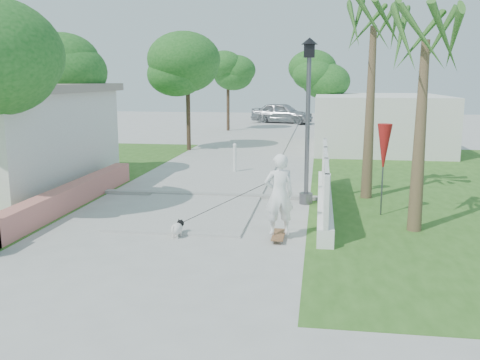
% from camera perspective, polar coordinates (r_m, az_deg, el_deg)
% --- Properties ---
extents(ground, '(90.00, 90.00, 0.00)m').
position_cam_1_polar(ground, '(10.08, -10.83, -9.07)').
color(ground, '#B7B7B2').
rests_on(ground, ground).
extents(path_strip, '(3.20, 36.00, 0.06)m').
position_cam_1_polar(path_strip, '(29.30, 2.15, 4.18)').
color(path_strip, '#B7B7B2').
rests_on(path_strip, ground).
extents(curb, '(6.50, 0.25, 0.10)m').
position_cam_1_polar(curb, '(15.63, -3.60, -1.58)').
color(curb, '#999993').
rests_on(curb, ground).
extents(grass_left, '(8.00, 20.00, 0.01)m').
position_cam_1_polar(grass_left, '(20.07, -22.28, 0.26)').
color(grass_left, '#305D1D').
rests_on(grass_left, ground).
extents(grass_right, '(8.00, 20.00, 0.01)m').
position_cam_1_polar(grass_right, '(17.67, 20.68, -0.97)').
color(grass_right, '#305D1D').
rests_on(grass_right, ground).
extents(pink_wall, '(0.45, 8.20, 0.80)m').
position_cam_1_polar(pink_wall, '(14.42, -18.65, -2.12)').
color(pink_wall, '#C66A65').
rests_on(pink_wall, ground).
extents(lattice_fence, '(0.35, 7.00, 1.50)m').
position_cam_1_polar(lattice_fence, '(14.22, 9.04, -0.90)').
color(lattice_fence, white).
rests_on(lattice_fence, ground).
extents(building_right, '(6.00, 8.00, 2.60)m').
position_cam_1_polar(building_right, '(27.15, 14.44, 6.02)').
color(building_right, silver).
rests_on(building_right, ground).
extents(street_lamp, '(0.44, 0.44, 4.44)m').
position_cam_1_polar(street_lamp, '(14.46, 7.25, 6.87)').
color(street_lamp, '#59595E').
rests_on(street_lamp, ground).
extents(bollard, '(0.14, 0.14, 1.09)m').
position_cam_1_polar(bollard, '(19.37, -0.56, 2.45)').
color(bollard, white).
rests_on(bollard, ground).
extents(patio_umbrella, '(0.36, 0.36, 2.30)m').
position_cam_1_polar(patio_umbrella, '(13.63, 15.10, 3.23)').
color(patio_umbrella, '#59595E').
rests_on(patio_umbrella, ground).
extents(tree_left_mid, '(3.20, 3.20, 4.85)m').
position_cam_1_polar(tree_left_mid, '(19.47, -18.38, 10.55)').
color(tree_left_mid, '#4C3826').
rests_on(tree_left_mid, ground).
extents(tree_path_left, '(3.40, 3.40, 5.23)m').
position_cam_1_polar(tree_path_left, '(25.67, -5.59, 11.69)').
color(tree_path_left, '#4C3826').
rests_on(tree_path_left, ground).
extents(tree_path_right, '(3.00, 3.00, 4.79)m').
position_cam_1_polar(tree_path_right, '(28.91, 8.66, 10.86)').
color(tree_path_right, '#4C3826').
rests_on(tree_path_right, ground).
extents(tree_path_far, '(3.20, 3.20, 5.17)m').
position_cam_1_polar(tree_path_far, '(35.42, -1.27, 11.47)').
color(tree_path_far, '#4C3826').
rests_on(tree_path_far, ground).
extents(palm_far, '(1.80, 1.80, 5.30)m').
position_cam_1_polar(palm_far, '(15.53, 14.02, 14.51)').
color(palm_far, brown).
rests_on(palm_far, ground).
extents(palm_near, '(1.80, 1.80, 4.70)m').
position_cam_1_polar(palm_near, '(12.33, 19.15, 12.83)').
color(palm_near, brown).
rests_on(palm_near, ground).
extents(skateboarder, '(2.56, 0.94, 1.85)m').
position_cam_1_polar(skateboarder, '(11.34, 3.05, -1.78)').
color(skateboarder, brown).
rests_on(skateboarder, ground).
extents(dog, '(0.30, 0.53, 0.37)m').
position_cam_1_polar(dog, '(11.71, -6.70, -5.11)').
color(dog, white).
rests_on(dog, ground).
extents(parked_car, '(5.01, 3.07, 1.59)m').
position_cam_1_polar(parked_car, '(41.18, 4.52, 7.13)').
color(parked_car, '#A0A2A7').
rests_on(parked_car, ground).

